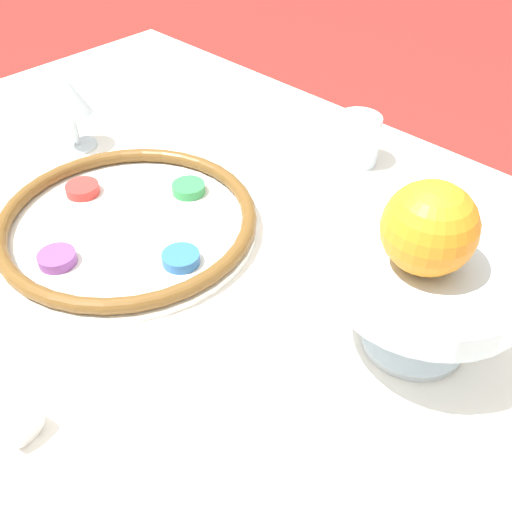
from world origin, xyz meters
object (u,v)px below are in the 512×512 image
Objects in this scene: seder_plate at (128,222)px; wine_glass at (69,98)px; orange_fruit at (429,228)px; fruit_stand at (427,281)px; cup_mid at (359,140)px.

seder_plate is 0.26m from wine_glass.
seder_plate is 3.80× the size of orange_fruit.
wine_glass reaches higher than fruit_stand.
fruit_stand is (0.63, 0.02, 0.01)m from wine_glass.
cup_mid is (0.11, 0.36, 0.02)m from seder_plate.
wine_glass is 0.63m from fruit_stand.
wine_glass is (-0.24, 0.08, 0.07)m from seder_plate.
wine_glass is at bearing 162.09° from seder_plate.
wine_glass is at bearing -178.13° from fruit_stand.
orange_fruit is (0.62, 0.01, 0.08)m from wine_glass.
wine_glass reaches higher than seder_plate.
fruit_stand is at bearing 14.34° from seder_plate.
seder_plate is at bearing -167.03° from orange_fruit.
orange_fruit reaches higher than wine_glass.
orange_fruit is 0.40m from cup_mid.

